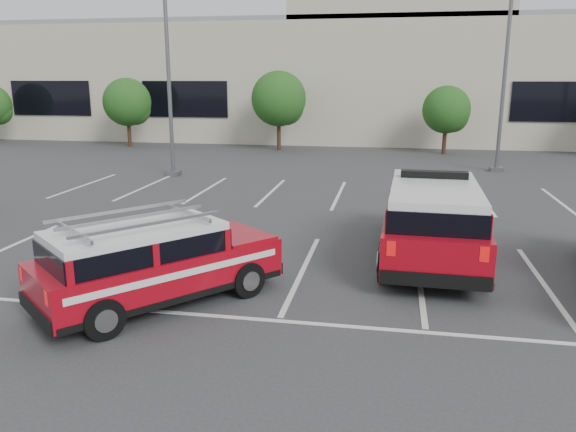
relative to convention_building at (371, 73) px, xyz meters
name	(u,v)px	position (x,y,z in m)	size (l,w,h in m)	color
ground	(302,271)	(-0.18, -31.86, -4.72)	(120.00, 120.00, 0.00)	#313134
stall_markings	(325,223)	(-0.18, -27.36, -4.71)	(23.00, 15.00, 0.01)	silver
convention_building	(371,73)	(0.00, 0.00, 0.00)	(60.00, 16.99, 13.20)	#BAB39D
tree_left	(129,104)	(-15.09, -9.82, -1.95)	(3.07, 3.07, 4.42)	#3F2B19
tree_mid_left	(280,101)	(-5.09, -9.82, -1.68)	(3.37, 3.37, 4.85)	#3F2B19
tree_mid_right	(448,111)	(4.91, -9.82, -2.22)	(2.77, 2.77, 3.99)	#3F2B19
light_pole_left	(168,60)	(-8.18, -19.86, 0.47)	(0.90, 0.60, 10.24)	#59595E
light_pole_mid	(506,61)	(6.82, -15.86, 0.47)	(0.90, 0.60, 10.24)	#59595E
fire_chief_suv	(432,225)	(2.84, -30.39, -3.83)	(2.44, 6.22, 2.16)	maroon
ladder_suv	(155,268)	(-2.79, -34.32, -3.96)	(4.53, 4.88, 1.89)	maroon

